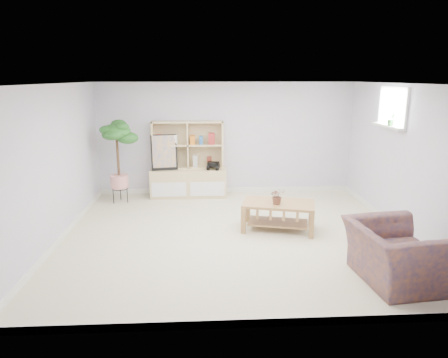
{
  "coord_description": "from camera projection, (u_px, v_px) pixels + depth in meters",
  "views": [
    {
      "loc": [
        -0.5,
        -6.07,
        2.49
      ],
      "look_at": [
        -0.15,
        0.34,
        0.85
      ],
      "focal_mm": 32.0,
      "sensor_mm": 36.0,
      "label": 1
    }
  ],
  "objects": [
    {
      "name": "floor",
      "position": [
        234.0,
        235.0,
        6.51
      ],
      "size": [
        5.5,
        5.0,
        0.01
      ],
      "primitive_type": "cube",
      "color": "beige",
      "rests_on": "ground"
    },
    {
      "name": "ceiling",
      "position": [
        235.0,
        84.0,
        5.92
      ],
      "size": [
        5.5,
        5.0,
        0.01
      ],
      "primitive_type": "cube",
      "color": "white",
      "rests_on": "walls"
    },
    {
      "name": "walls",
      "position": [
        235.0,
        163.0,
        6.21
      ],
      "size": [
        5.51,
        5.01,
        2.4
      ],
      "color": "silver",
      "rests_on": "floor"
    },
    {
      "name": "baseboard",
      "position": [
        234.0,
        232.0,
        6.5
      ],
      "size": [
        5.5,
        5.0,
        0.1
      ],
      "primitive_type": null,
      "color": "white",
      "rests_on": "floor"
    },
    {
      "name": "window",
      "position": [
        393.0,
        107.0,
        6.74
      ],
      "size": [
        0.1,
        0.98,
        0.68
      ],
      "primitive_type": null,
      "color": "#C8E4FF",
      "rests_on": "walls"
    },
    {
      "name": "window_sill",
      "position": [
        388.0,
        126.0,
        6.82
      ],
      "size": [
        0.14,
        1.0,
        0.04
      ],
      "primitive_type": "cube",
      "color": "white",
      "rests_on": "walls"
    },
    {
      "name": "storage_unit",
      "position": [
        188.0,
        160.0,
        8.44
      ],
      "size": [
        1.6,
        0.54,
        1.6
      ],
      "primitive_type": null,
      "color": "tan",
      "rests_on": "floor"
    },
    {
      "name": "poster",
      "position": [
        164.0,
        152.0,
        8.31
      ],
      "size": [
        0.55,
        0.21,
        0.75
      ],
      "primitive_type": null,
      "rotation": [
        0.0,
        0.0,
        0.16
      ],
      "color": "yellow",
      "rests_on": "storage_unit"
    },
    {
      "name": "toy_truck",
      "position": [
        213.0,
        165.0,
        8.4
      ],
      "size": [
        0.38,
        0.29,
        0.19
      ],
      "primitive_type": null,
      "rotation": [
        0.0,
        0.0,
        -0.16
      ],
      "color": "black",
      "rests_on": "storage_unit"
    },
    {
      "name": "coffee_table",
      "position": [
        278.0,
        216.0,
        6.67
      ],
      "size": [
        1.29,
        0.9,
        0.48
      ],
      "primitive_type": null,
      "rotation": [
        0.0,
        0.0,
        -0.25
      ],
      "color": "brown",
      "rests_on": "floor"
    },
    {
      "name": "table_plant",
      "position": [
        277.0,
        196.0,
        6.51
      ],
      "size": [
        0.27,
        0.24,
        0.27
      ],
      "primitive_type": "imported",
      "rotation": [
        0.0,
        0.0,
        0.14
      ],
      "color": "#216621",
      "rests_on": "coffee_table"
    },
    {
      "name": "floor_tree",
      "position": [
        118.0,
        162.0,
        8.01
      ],
      "size": [
        0.79,
        0.79,
        1.68
      ],
      "primitive_type": null,
      "rotation": [
        0.0,
        0.0,
        -0.34
      ],
      "color": "#115913",
      "rests_on": "floor"
    },
    {
      "name": "armchair",
      "position": [
        395.0,
        250.0,
        4.94
      ],
      "size": [
        1.09,
        1.22,
        0.83
      ],
      "primitive_type": "imported",
      "rotation": [
        0.0,
        0.0,
        1.68
      ],
      "color": "navy",
      "rests_on": "floor"
    },
    {
      "name": "sill_plant",
      "position": [
        391.0,
        119.0,
        6.7
      ],
      "size": [
        0.14,
        0.13,
        0.22
      ],
      "primitive_type": "imported",
      "rotation": [
        0.0,
        0.0,
        0.31
      ],
      "color": "#115913",
      "rests_on": "window_sill"
    }
  ]
}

